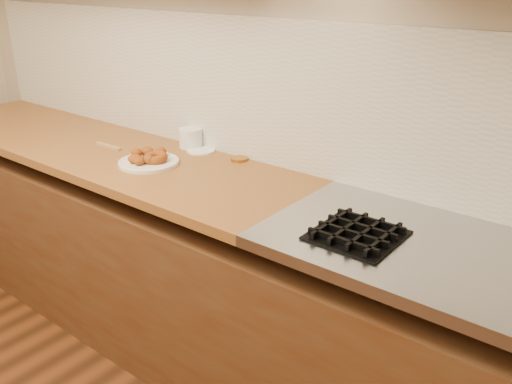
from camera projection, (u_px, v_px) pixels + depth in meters
wall_back at (239, 52)px, 2.26m from camera, size 4.00×0.02×2.70m
base_cabinet at (197, 282)px, 2.40m from camera, size 3.60×0.60×0.77m
butcher_block at (94, 148)px, 2.59m from camera, size 2.30×0.62×0.04m
stovetop at (478, 267)px, 1.55m from camera, size 1.30×0.62×0.04m
backsplash at (238, 89)px, 2.31m from camera, size 3.60×0.02×0.60m
burner_grates at (462, 266)px, 1.50m from camera, size 0.91×0.26×0.03m
donut_plate at (149, 162)px, 2.31m from camera, size 0.26×0.26×0.01m
ring_donut at (155, 157)px, 2.29m from camera, size 0.12×0.12×0.05m
fried_dough_chunks at (144, 155)px, 2.31m from camera, size 0.15×0.20×0.05m
plastic_tub at (191, 138)px, 2.52m from camera, size 0.14×0.14×0.09m
tub_lid at (201, 150)px, 2.47m from camera, size 0.15×0.15×0.01m
brass_jar_lid at (239, 159)px, 2.36m from camera, size 0.08×0.08×0.01m
wooden_utensil at (108, 146)px, 2.52m from camera, size 0.17×0.02×0.01m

